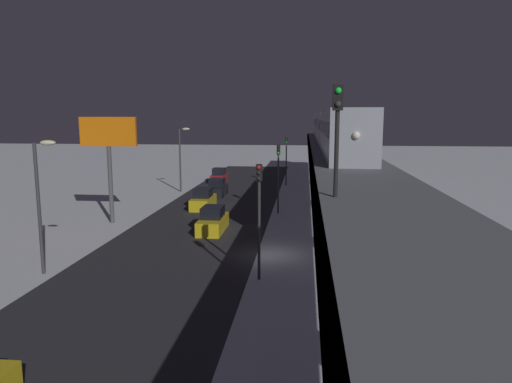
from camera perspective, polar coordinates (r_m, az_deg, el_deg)
The scene contains 15 objects.
ground_plane at distance 30.74m, azimuth 1.29°, elevation -7.74°, with size 240.00×240.00×0.00m, color silver.
avenue_asphalt at distance 31.81m, azimuth -9.88°, elevation -7.29°, with size 11.00×109.73×0.01m, color #28282D.
elevated_railway at distance 29.68m, azimuth 11.20°, elevation 1.78°, with size 5.00×109.73×6.02m.
subway_train at distance 54.19m, azimuth 9.06°, elevation 7.81°, with size 2.94×55.47×3.40m.
rail_signal at distance 16.95m, azimuth 9.89°, elevation 8.45°, with size 0.36×0.41×4.00m.
sedan_black at distance 53.49m, azimuth -4.76°, elevation 0.32°, with size 1.91×4.49×1.97m.
sedan_yellow_2 at distance 36.92m, azimuth -5.29°, elevation -3.63°, with size 1.80×4.65×1.97m.
sedan_red at distance 64.38m, azimuth -4.54°, elevation 1.82°, with size 1.80×4.00×1.97m.
sedan_yellow_3 at distance 46.37m, azimuth -6.46°, elevation -1.04°, with size 1.80×4.62×1.97m.
traffic_light_near at distance 25.26m, azimuth 0.37°, elevation -1.64°, with size 0.32×0.44×6.40m.
traffic_light_mid at distance 43.03m, azimuth 2.74°, elevation 2.80°, with size 0.32×0.44×6.40m.
traffic_light_far at distance 60.94m, azimuth 3.72°, elevation 4.63°, with size 0.32×0.44×6.40m.
commercial_billboard at distance 40.74m, azimuth -17.55°, elevation 5.75°, with size 4.80×0.36×8.90m.
street_lamp_near at distance 28.67m, azimuth -24.70°, elevation 0.06°, with size 1.35×0.44×7.65m.
street_lamp_far at distance 56.41m, azimuth -9.04°, elevation 4.81°, with size 1.35×0.44×7.65m.
Camera 1 is at (-2.40, 29.33, 8.89)m, focal length 32.80 mm.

